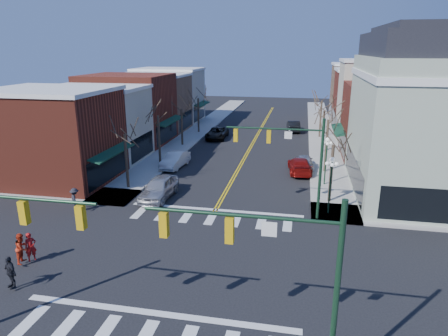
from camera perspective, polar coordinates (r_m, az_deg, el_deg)
The scene contains 35 objects.
ground at distance 23.24m, azimuth -5.42°, elevation -13.29°, with size 160.00×160.00×0.00m, color black.
sidewalk_left at distance 43.45m, azimuth -9.08°, elevation 1.16°, with size 3.50×70.00×0.15m, color #9E9B93.
sidewalk_right at distance 40.98m, azimuth 14.58°, elevation -0.13°, with size 3.50×70.00×0.15m, color #9E9B93.
bldg_left_brick_a at distance 38.45m, azimuth -23.14°, elevation 3.99°, with size 10.00×8.50×8.00m, color maroon.
bldg_left_stucco_a at distance 44.97m, azimuth -17.67°, elevation 5.91°, with size 10.00×7.00×7.50m, color #BCB49B.
bldg_left_brick_b at distance 51.94m, azimuth -13.53°, elevation 8.17°, with size 10.00×9.00×8.50m, color maroon.
bldg_left_tan at distance 59.52m, azimuth -10.22°, elevation 9.07°, with size 10.00×7.50×7.80m, color #8C6A4D.
bldg_left_stucco_b at distance 66.72m, azimuth -7.82°, elevation 10.16°, with size 10.00×8.00×8.20m, color #BCB49B.
bldg_right_brick_a at distance 46.60m, azimuth 22.92°, elevation 6.05°, with size 10.00×8.50×8.00m, color maroon.
bldg_right_stucco at distance 53.99m, azimuth 21.48°, elevation 8.59°, with size 10.00×7.00×10.00m, color #BCB49B.
bldg_right_brick_b at distance 61.42m, azimuth 20.24°, elevation 8.87°, with size 10.00×8.00×8.50m, color maroon.
bldg_right_tan at distance 69.25m, azimuth 19.30°, elevation 9.96°, with size 10.00×8.00×9.00m, color #8C6A4D.
victorian_corner at distance 35.68m, azimuth 28.41°, elevation 6.79°, with size 12.25×14.25×13.30m.
traffic_mast_near_right at distance 13.70m, azimuth 8.10°, elevation -13.69°, with size 6.60×0.28×7.20m.
traffic_mast_far_right at distance 27.51m, azimuth 9.92°, elevation 1.98°, with size 6.60×0.28×7.20m.
lamppost_corner at distance 29.13m, azimuth 15.03°, elevation -1.10°, with size 0.36×0.36×4.33m.
lamppost_midblock at distance 35.37m, azimuth 14.43°, elevation 2.08°, with size 0.36×0.36×4.33m.
tree_left_a at distance 34.72m, azimuth -13.75°, elevation 0.86°, with size 0.24×0.24×4.76m, color #382B21.
tree_left_b at distance 41.84m, azimuth -9.24°, elevation 4.00°, with size 0.24×0.24×5.04m, color #382B21.
tree_left_c at distance 49.30m, azimuth -6.04°, elevation 5.76°, with size 0.24×0.24×4.55m, color #382B21.
tree_left_d at distance 56.84m, azimuth -3.67°, elevation 7.46°, with size 0.24×0.24×4.90m, color #382B21.
tree_right_a at distance 31.72m, azimuth 15.04°, elevation -0.88°, with size 0.24×0.24×4.62m, color #382B21.
tree_right_b at distance 39.35m, azimuth 14.41°, elevation 2.98°, with size 0.24×0.24×5.18m, color #382B21.
tree_right_c at distance 47.19m, azimuth 13.94°, elevation 5.04°, with size 0.24×0.24×4.83m, color #382B21.
tree_right_d at distance 55.04m, azimuth 13.62°, elevation 6.76°, with size 0.24×0.24×4.97m, color #382B21.
car_left_near at distance 32.43m, azimuth -9.27°, elevation -2.82°, with size 2.03×5.05×1.72m, color #B0B0B5.
car_left_mid at distance 40.61m, azimuth -7.01°, elevation 1.16°, with size 1.63×4.68×1.54m, color white.
car_left_far at distance 53.31m, azimuth -1.01°, elevation 5.00°, with size 2.46×5.32×1.48m, color black.
car_right_near at distance 39.22m, azimuth 10.76°, elevation 0.36°, with size 2.05×5.05×1.46m, color maroon.
car_right_mid at distance 40.54m, azimuth 11.35°, elevation 0.89°, with size 1.76×4.36×1.49m, color #A6A6AA.
car_right_far at distance 58.86m, azimuth 9.87°, elevation 5.93°, with size 1.67×4.79×1.58m, color black.
pedestrian_red_a at distance 25.12m, azimuth -25.90°, elevation -10.11°, with size 0.60×0.40×1.65m, color #AB1212.
pedestrian_red_b at distance 25.10m, azimuth -26.91°, elevation -10.16°, with size 0.85×0.66×1.74m, color red.
pedestrian_dark_a at distance 22.96m, azimuth -28.23°, elevation -12.95°, with size 1.00×0.41×1.70m, color black.
pedestrian_dark_b at distance 31.20m, azimuth -20.52°, elevation -4.22°, with size 1.11×0.64×1.71m, color black.
Camera 1 is at (5.96, -19.22, 11.62)m, focal length 32.00 mm.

